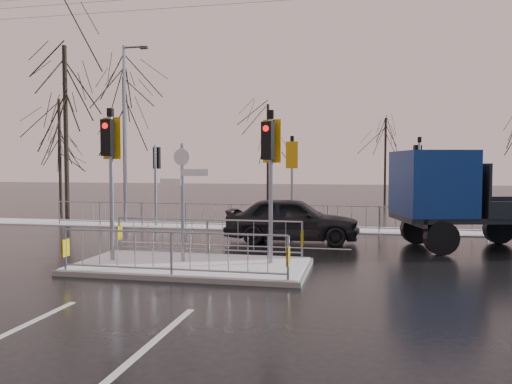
% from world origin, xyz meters
% --- Properties ---
extents(ground, '(120.00, 120.00, 0.00)m').
position_xyz_m(ground, '(0.00, 0.00, 0.00)').
color(ground, black).
rests_on(ground, ground).
extents(snow_verge, '(30.00, 2.00, 0.04)m').
position_xyz_m(snow_verge, '(0.00, 8.60, 0.02)').
color(snow_verge, white).
rests_on(snow_verge, ground).
extents(lane_markings, '(8.00, 11.38, 0.01)m').
position_xyz_m(lane_markings, '(0.00, -0.33, 0.00)').
color(lane_markings, silver).
rests_on(lane_markings, ground).
extents(traffic_island, '(6.00, 3.04, 4.15)m').
position_xyz_m(traffic_island, '(-0.01, 0.01, 0.39)').
color(traffic_island, slate).
rests_on(traffic_island, ground).
extents(far_kerb_fixtures, '(18.00, 0.65, 3.83)m').
position_xyz_m(far_kerb_fixtures, '(0.29, 8.09, 1.02)').
color(far_kerb_fixtures, gray).
rests_on(far_kerb_fixtures, ground).
extents(car_far_lane, '(4.71, 2.11, 1.57)m').
position_xyz_m(car_far_lane, '(1.94, 5.00, 0.79)').
color(car_far_lane, black).
rests_on(car_far_lane, ground).
extents(flatbed_truck, '(7.10, 3.93, 3.11)m').
position_xyz_m(flatbed_truck, '(7.39, 4.65, 1.66)').
color(flatbed_truck, black).
rests_on(flatbed_truck, ground).
extents(tree_near_a, '(4.75, 4.75, 8.97)m').
position_xyz_m(tree_near_a, '(-10.50, 11.00, 6.11)').
color(tree_near_a, black).
rests_on(tree_near_a, ground).
extents(tree_near_b, '(4.00, 4.00, 7.55)m').
position_xyz_m(tree_near_b, '(-8.00, 12.50, 5.15)').
color(tree_near_b, black).
rests_on(tree_near_b, ground).
extents(tree_near_c, '(3.50, 3.50, 6.61)m').
position_xyz_m(tree_near_c, '(-12.50, 13.50, 4.50)').
color(tree_near_c, black).
rests_on(tree_near_c, ground).
extents(tree_far_a, '(3.75, 3.75, 7.08)m').
position_xyz_m(tree_far_a, '(-2.00, 22.00, 4.82)').
color(tree_far_a, black).
rests_on(tree_far_a, ground).
extents(tree_far_b, '(3.25, 3.25, 6.14)m').
position_xyz_m(tree_far_b, '(6.00, 24.00, 4.18)').
color(tree_far_b, black).
rests_on(tree_far_b, ground).
extents(street_lamp_left, '(1.25, 0.18, 8.20)m').
position_xyz_m(street_lamp_left, '(-6.43, 9.50, 4.49)').
color(street_lamp_left, gray).
rests_on(street_lamp_left, ground).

